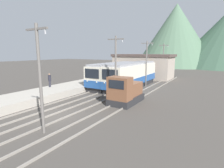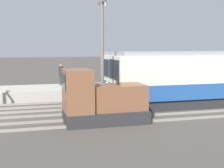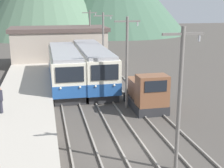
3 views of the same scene
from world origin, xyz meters
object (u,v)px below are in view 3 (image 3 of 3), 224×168
(catenary_mast_near, at_px, (180,96))
(catenary_mast_distant, at_px, (90,35))
(commuter_train_left, at_px, (65,70))
(commuter_train_center, at_px, (92,67))
(catenary_mast_mid, at_px, (127,60))
(catenary_mast_far, at_px, (103,44))
(person_on_platform, at_px, (0,99))
(shunting_locomotive, at_px, (146,94))

(catenary_mast_near, relative_size, catenary_mast_distant, 1.00)
(commuter_train_left, xyz_separation_m, commuter_train_center, (2.80, 0.62, 0.04))
(commuter_train_center, height_order, catenary_mast_mid, catenary_mast_mid)
(catenary_mast_far, relative_size, catenary_mast_distant, 1.00)
(catenary_mast_mid, relative_size, person_on_platform, 3.94)
(commuter_train_left, relative_size, catenary_mast_near, 1.70)
(commuter_train_left, bearing_deg, shunting_locomotive, -53.01)
(commuter_train_left, relative_size, catenary_mast_far, 1.70)
(commuter_train_left, relative_size, catenary_mast_mid, 1.70)
(commuter_train_center, distance_m, shunting_locomotive, 8.86)
(shunting_locomotive, relative_size, catenary_mast_distant, 0.64)
(commuter_train_center, distance_m, person_on_platform, 12.17)
(catenary_mast_mid, bearing_deg, shunting_locomotive, -17.09)
(person_on_platform, bearing_deg, catenary_mast_mid, 9.26)
(catenary_mast_near, bearing_deg, commuter_train_left, 104.26)
(commuter_train_left, height_order, catenary_mast_distant, catenary_mast_distant)
(catenary_mast_near, bearing_deg, catenary_mast_distant, 90.00)
(commuter_train_left, relative_size, catenary_mast_distant, 1.70)
(catenary_mast_mid, xyz_separation_m, catenary_mast_distant, (0.00, 19.41, 0.00))
(commuter_train_left, distance_m, catenary_mast_distant, 13.09)
(catenary_mast_mid, relative_size, catenary_mast_distant, 1.00)
(shunting_locomotive, bearing_deg, catenary_mast_mid, 162.91)
(commuter_train_left, bearing_deg, person_on_platform, -119.55)
(catenary_mast_near, xyz_separation_m, catenary_mast_far, (0.00, 19.41, 0.00))
(commuter_train_left, height_order, catenary_mast_near, catenary_mast_near)
(shunting_locomotive, height_order, person_on_platform, shunting_locomotive)
(shunting_locomotive, xyz_separation_m, catenary_mast_mid, (-1.49, 0.46, 2.69))
(commuter_train_left, bearing_deg, catenary_mast_near, -75.74)
(catenary_mast_mid, bearing_deg, commuter_train_center, 100.85)
(commuter_train_center, distance_m, catenary_mast_far, 3.18)
(commuter_train_left, relative_size, commuter_train_center, 0.90)
(commuter_train_center, relative_size, catenary_mast_distant, 1.90)
(commuter_train_center, distance_m, catenary_mast_distant, 11.84)
(shunting_locomotive, relative_size, catenary_mast_mid, 0.64)
(catenary_mast_near, xyz_separation_m, catenary_mast_distant, (0.00, 29.12, 0.00))
(catenary_mast_far, bearing_deg, commuter_train_center, -129.26)
(catenary_mast_mid, bearing_deg, catenary_mast_far, 90.00)
(commuter_train_left, bearing_deg, commuter_train_center, 12.49)
(catenary_mast_far, height_order, catenary_mast_distant, same)
(commuter_train_center, xyz_separation_m, shunting_locomotive, (3.00, -8.32, -0.58))
(commuter_train_left, distance_m, catenary_mast_far, 5.41)
(catenary_mast_distant, bearing_deg, catenary_mast_near, -90.00)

